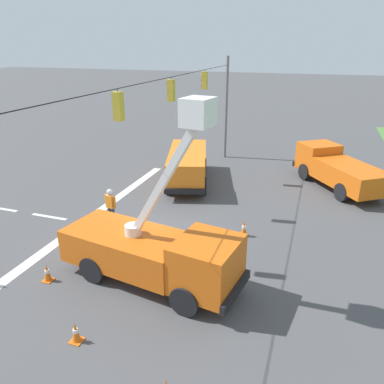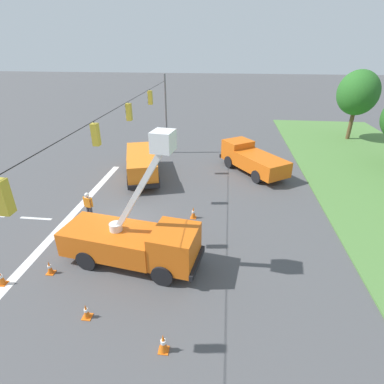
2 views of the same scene
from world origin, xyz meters
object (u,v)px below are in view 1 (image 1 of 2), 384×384
utility_truck_support_far (187,164)px  road_worker (111,204)px  utility_truck_bucket_lift (156,250)px  traffic_cone_lane_edge_b (244,228)px  utility_truck_support_near (337,169)px  traffic_cone_near_bucket (76,332)px  traffic_cone_foreground_right (47,273)px

utility_truck_support_far → road_worker: size_ratio=3.93×
utility_truck_bucket_lift → traffic_cone_lane_edge_b: (-4.43, 2.25, -0.95)m
utility_truck_support_near → traffic_cone_lane_edge_b: (7.85, -3.91, -0.76)m
utility_truck_bucket_lift → road_worker: 5.33m
traffic_cone_near_bucket → traffic_cone_lane_edge_b: 8.47m
utility_truck_support_near → traffic_cone_foreground_right: 16.75m
utility_truck_support_far → traffic_cone_foreground_right: bearing=-6.7°
utility_truck_support_near → traffic_cone_near_bucket: size_ratio=9.91×
utility_truck_support_far → traffic_cone_lane_edge_b: (5.76, 4.69, -0.79)m
traffic_cone_near_bucket → traffic_cone_lane_edge_b: traffic_cone_lane_edge_b is taller
utility_truck_support_far → traffic_cone_near_bucket: bearing=5.9°
utility_truck_bucket_lift → traffic_cone_near_bucket: utility_truck_bucket_lift is taller
road_worker → traffic_cone_foreground_right: 4.85m
utility_truck_bucket_lift → road_worker: (-3.60, -3.91, -0.33)m
traffic_cone_near_bucket → traffic_cone_lane_edge_b: (-7.81, 3.28, 0.06)m
utility_truck_bucket_lift → utility_truck_support_near: (-12.27, 6.16, -0.19)m
utility_truck_bucket_lift → utility_truck_support_near: utility_truck_bucket_lift is taller
utility_truck_bucket_lift → utility_truck_support_far: (-10.19, -2.44, -0.16)m
utility_truck_support_far → traffic_cone_lane_edge_b: bearing=39.1°
utility_truck_support_near → road_worker: size_ratio=3.65×
utility_truck_bucket_lift → utility_truck_support_far: utility_truck_bucket_lift is taller
traffic_cone_lane_edge_b → traffic_cone_foreground_right: bearing=-47.0°
utility_truck_support_near → traffic_cone_near_bucket: utility_truck_support_near is taller
utility_truck_bucket_lift → road_worker: bearing=-132.7°
utility_truck_support_near → traffic_cone_foreground_right: size_ratio=9.51×
road_worker → traffic_cone_near_bucket: road_worker is taller
road_worker → traffic_cone_foreground_right: (4.80, 0.15, -0.67)m
utility_truck_bucket_lift → traffic_cone_foreground_right: 4.07m
utility_truck_bucket_lift → utility_truck_support_far: bearing=-166.6°
utility_truck_bucket_lift → traffic_cone_lane_edge_b: size_ratio=9.01×
road_worker → traffic_cone_lane_edge_b: road_worker is taller
utility_truck_support_far → road_worker: 6.75m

